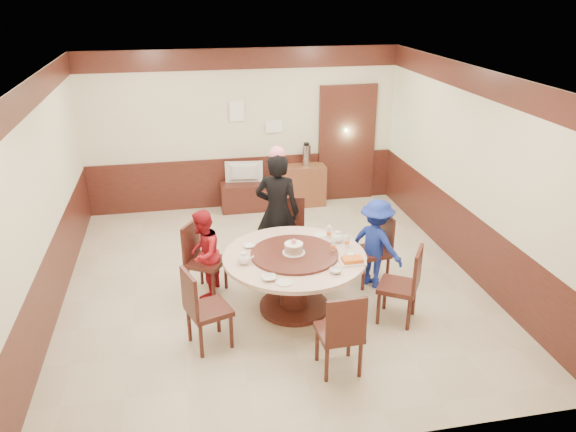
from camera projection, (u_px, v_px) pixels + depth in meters
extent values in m
plane|color=#C3B59C|center=(273.00, 282.00, 7.70)|extent=(6.00, 6.00, 0.00)
plane|color=white|center=(270.00, 75.00, 6.62)|extent=(6.00, 6.00, 0.00)
cube|color=beige|center=(243.00, 130.00, 9.87)|extent=(5.50, 0.04, 2.80)
cube|color=beige|center=(335.00, 312.00, 4.44)|extent=(5.50, 0.04, 2.80)
cube|color=beige|center=(44.00, 202.00, 6.66)|extent=(0.04, 6.00, 2.80)
cube|color=beige|center=(470.00, 173.00, 7.65)|extent=(0.04, 6.00, 2.80)
cube|color=#401914|center=(272.00, 253.00, 7.52)|extent=(5.50, 6.00, 0.90)
cube|color=#401914|center=(270.00, 90.00, 6.68)|extent=(5.50, 6.00, 0.35)
cube|color=#401914|center=(347.00, 145.00, 10.30)|extent=(1.05, 0.08, 2.18)
cube|color=#8FDEA2|center=(346.00, 144.00, 10.32)|extent=(0.88, 0.02, 2.05)
cylinder|color=#401914|center=(294.00, 306.00, 7.09)|extent=(0.87, 0.87, 0.06)
cylinder|color=#401914|center=(294.00, 283.00, 6.96)|extent=(0.35, 0.35, 0.65)
cylinder|color=#D5AC9B|center=(294.00, 257.00, 6.82)|extent=(1.75, 1.75, 0.05)
cylinder|color=#401914|center=(294.00, 254.00, 6.80)|extent=(1.07, 1.07, 0.03)
cube|color=#401914|center=(370.00, 252.00, 7.55)|extent=(0.49, 0.49, 0.06)
cube|color=#401914|center=(386.00, 232.00, 7.51)|extent=(0.09, 0.42, 0.50)
cube|color=#401914|center=(369.00, 268.00, 7.65)|extent=(0.36, 0.36, 0.42)
cube|color=#401914|center=(290.00, 237.00, 8.01)|extent=(0.52, 0.52, 0.06)
cube|color=#401914|center=(290.00, 214.00, 8.10)|extent=(0.42, 0.12, 0.50)
cube|color=#401914|center=(290.00, 252.00, 8.10)|extent=(0.36, 0.36, 0.42)
cube|color=#401914|center=(206.00, 262.00, 7.28)|extent=(0.60, 0.60, 0.06)
cube|color=#401914|center=(191.00, 241.00, 7.24)|extent=(0.25, 0.38, 0.50)
cube|color=#401914|center=(207.00, 278.00, 7.38)|extent=(0.36, 0.36, 0.42)
cube|color=#401914|center=(209.00, 310.00, 6.22)|extent=(0.56, 0.56, 0.06)
cube|color=#401914|center=(189.00, 294.00, 6.02)|extent=(0.17, 0.41, 0.50)
cube|color=#401914|center=(210.00, 328.00, 6.32)|extent=(0.36, 0.36, 0.42)
cube|color=#401914|center=(339.00, 332.00, 5.83)|extent=(0.45, 0.45, 0.06)
cube|color=#401914|center=(346.00, 321.00, 5.53)|extent=(0.42, 0.05, 0.50)
cube|color=#401914|center=(338.00, 351.00, 5.92)|extent=(0.36, 0.36, 0.42)
cube|color=#401914|center=(398.00, 287.00, 6.70)|extent=(0.61, 0.61, 0.06)
cube|color=#401914|center=(418.00, 270.00, 6.52)|extent=(0.26, 0.38, 0.50)
cube|color=#401914|center=(396.00, 304.00, 6.79)|extent=(0.36, 0.36, 0.42)
imported|color=black|center=(277.00, 212.00, 7.82)|extent=(0.73, 0.60, 1.70)
imported|color=#AA1621|center=(203.00, 254.00, 7.20)|extent=(0.60, 0.68, 1.18)
imported|color=navy|center=(376.00, 243.00, 7.43)|extent=(0.83, 0.91, 1.22)
cylinder|color=white|center=(294.00, 253.00, 6.79)|extent=(0.28, 0.28, 0.01)
cylinder|color=tan|center=(294.00, 248.00, 6.77)|extent=(0.22, 0.22, 0.10)
cylinder|color=white|center=(294.00, 244.00, 6.74)|extent=(0.22, 0.22, 0.01)
sphere|color=pink|center=(294.00, 241.00, 6.73)|extent=(0.06, 0.06, 0.06)
ellipsoid|color=white|center=(244.00, 259.00, 6.57)|extent=(0.17, 0.15, 0.13)
ellipsoid|color=white|center=(338.00, 238.00, 7.13)|extent=(0.17, 0.15, 0.13)
imported|color=white|center=(249.00, 246.00, 7.00)|extent=(0.14, 0.14, 0.03)
imported|color=white|center=(336.00, 271.00, 6.39)|extent=(0.15, 0.15, 0.05)
imported|color=white|center=(269.00, 278.00, 6.24)|extent=(0.16, 0.16, 0.04)
imported|color=white|center=(350.00, 254.00, 6.79)|extent=(0.13, 0.13, 0.04)
cylinder|color=white|center=(284.00, 283.00, 6.17)|extent=(0.18, 0.18, 0.01)
cylinder|color=white|center=(320.00, 235.00, 7.34)|extent=(0.18, 0.18, 0.01)
cube|color=white|center=(352.00, 262.00, 6.62)|extent=(0.30, 0.20, 0.02)
cube|color=#D75E18|center=(352.00, 260.00, 6.60)|extent=(0.24, 0.15, 0.04)
cylinder|color=white|center=(333.00, 246.00, 6.85)|extent=(0.06, 0.06, 0.16)
cylinder|color=white|center=(347.00, 241.00, 6.98)|extent=(0.06, 0.06, 0.16)
cylinder|color=white|center=(329.00, 232.00, 7.22)|extent=(0.06, 0.06, 0.16)
cube|color=#401914|center=(245.00, 196.00, 10.08)|extent=(0.85, 0.45, 0.50)
imported|color=gray|center=(244.00, 173.00, 9.91)|extent=(0.67, 0.17, 0.38)
cube|color=brown|center=(303.00, 185.00, 10.26)|extent=(0.80, 0.40, 0.75)
cylinder|color=silver|center=(306.00, 155.00, 10.05)|extent=(0.15, 0.15, 0.38)
cube|color=white|center=(237.00, 111.00, 9.68)|extent=(0.25, 0.00, 0.35)
cube|color=white|center=(274.00, 126.00, 9.91)|extent=(0.30, 0.00, 0.22)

